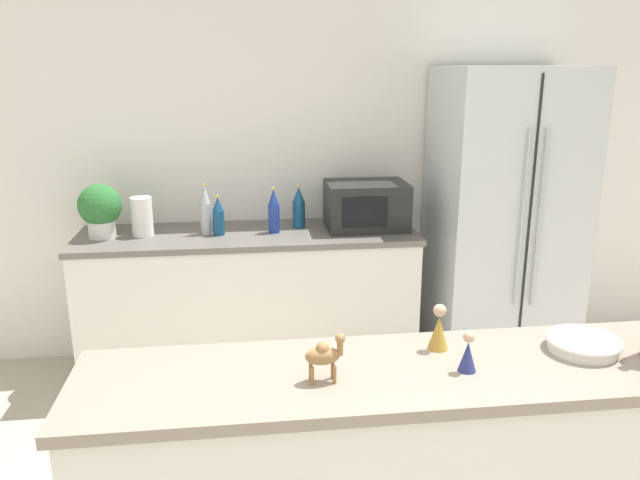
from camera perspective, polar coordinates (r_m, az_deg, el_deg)
name	(u,v)px	position (r m, az deg, el deg)	size (l,w,h in m)	color
wall_back	(292,157)	(3.99, -2.60, 7.56)	(8.00, 0.06, 2.55)	white
back_counter	(250,301)	(3.87, -6.40, -5.59)	(2.00, 0.63, 0.88)	silver
refrigerator	(503,221)	(3.99, 16.39, 1.71)	(0.82, 0.71, 1.84)	silver
potted_plant	(100,208)	(3.77, -19.47, 2.75)	(0.24, 0.24, 0.31)	silver
paper_towel_roll	(142,217)	(3.75, -15.96, 2.07)	(0.12, 0.12, 0.23)	white
microwave	(366,205)	(3.79, 4.24, 3.19)	(0.48, 0.37, 0.28)	black
back_bottle_0	(274,211)	(3.68, -4.24, 2.64)	(0.07, 0.07, 0.27)	navy
back_bottle_1	(299,208)	(3.79, -1.96, 2.98)	(0.08, 0.08, 0.26)	navy
back_bottle_2	(218,216)	(3.67, -9.28, 2.15)	(0.07, 0.07, 0.23)	navy
back_bottle_3	(206,210)	(3.70, -10.43, 2.68)	(0.06, 0.06, 0.30)	#B2B7BC
fruit_bowl	(583,343)	(2.10, 22.91, -8.71)	(0.22, 0.22, 0.04)	white
camel_figurine	(324,355)	(1.74, 0.40, -10.44)	(0.11, 0.05, 0.14)	olive
wise_man_figurine_blue	(439,330)	(1.97, 10.79, -8.07)	(0.06, 0.06, 0.15)	#B28933
wise_man_figurine_crimson	(468,354)	(1.86, 13.36, -10.11)	(0.05, 0.05, 0.12)	navy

